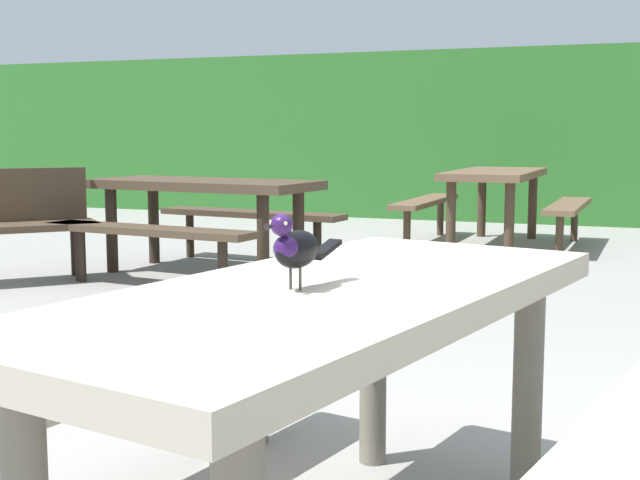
{
  "coord_description": "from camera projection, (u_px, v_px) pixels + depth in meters",
  "views": [
    {
      "loc": [
        0.52,
        -1.99,
        1.11
      ],
      "look_at": [
        -0.25,
        0.0,
        0.84
      ],
      "focal_mm": 48.27,
      "sensor_mm": 36.0,
      "label": 1
    }
  ],
  "objects": [
    {
      "name": "hedge_wall",
      "position": [
        608.0,
        136.0,
        10.73
      ],
      "size": [
        28.0,
        1.54,
        2.13
      ],
      "primitive_type": "cube",
      "color": "#2D6B28",
      "rests_on": "ground"
    },
    {
      "name": "picnic_table_foreground",
      "position": [
        329.0,
        358.0,
        2.11
      ],
      "size": [
        1.99,
        2.01,
        0.74
      ],
      "color": "#B2A893",
      "rests_on": "ground"
    },
    {
      "name": "bird_grackle",
      "position": [
        294.0,
        247.0,
        2.01
      ],
      "size": [
        0.11,
        0.28,
        0.18
      ],
      "color": "black",
      "rests_on": "picnic_table_foreground"
    },
    {
      "name": "picnic_table_mid_right",
      "position": [
        495.0,
        189.0,
        8.4
      ],
      "size": [
        1.71,
        1.81,
        0.74
      ],
      "color": "brown",
      "rests_on": "ground"
    },
    {
      "name": "picnic_table_far_centre",
      "position": [
        203.0,
        203.0,
        6.72
      ],
      "size": [
        1.88,
        1.86,
        0.74
      ],
      "color": "#473828",
      "rests_on": "ground"
    }
  ]
}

